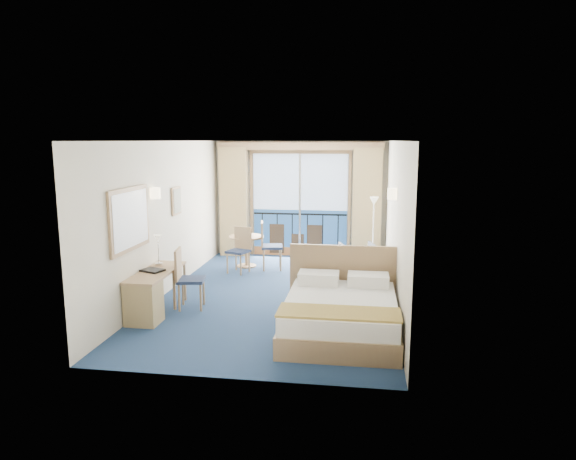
% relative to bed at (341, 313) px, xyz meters
% --- Properties ---
extents(floor, '(6.50, 6.50, 0.00)m').
position_rel_bed_xyz_m(floor, '(-1.19, 1.65, -0.30)').
color(floor, navy).
rests_on(floor, ground).
extents(room_walls, '(4.04, 6.54, 2.72)m').
position_rel_bed_xyz_m(room_walls, '(-1.19, 1.65, 1.47)').
color(room_walls, beige).
rests_on(room_walls, ground).
extents(balcony_door, '(2.36, 0.03, 2.52)m').
position_rel_bed_xyz_m(balcony_door, '(-1.20, 4.86, 0.84)').
color(balcony_door, navy).
rests_on(balcony_door, room_walls).
extents(curtain_left, '(0.65, 0.22, 2.55)m').
position_rel_bed_xyz_m(curtain_left, '(-2.74, 4.72, 0.97)').
color(curtain_left, tan).
rests_on(curtain_left, room_walls).
extents(curtain_right, '(0.65, 0.22, 2.55)m').
position_rel_bed_xyz_m(curtain_right, '(0.36, 4.72, 0.97)').
color(curtain_right, tan).
rests_on(curtain_right, room_walls).
extents(pelmet, '(3.80, 0.25, 0.18)m').
position_rel_bed_xyz_m(pelmet, '(-1.19, 4.75, 2.28)').
color(pelmet, '#A18857').
rests_on(pelmet, room_walls).
extents(mirror, '(0.05, 1.25, 0.95)m').
position_rel_bed_xyz_m(mirror, '(-3.16, 0.15, 1.25)').
color(mirror, '#A18857').
rests_on(mirror, room_walls).
extents(wall_print, '(0.04, 0.42, 0.52)m').
position_rel_bed_xyz_m(wall_print, '(-3.16, 2.10, 1.30)').
color(wall_print, '#A18857').
rests_on(wall_print, room_walls).
extents(sconce_left, '(0.18, 0.18, 0.18)m').
position_rel_bed_xyz_m(sconce_left, '(-3.13, 1.05, 1.55)').
color(sconce_left, beige).
rests_on(sconce_left, room_walls).
extents(sconce_right, '(0.18, 0.18, 0.18)m').
position_rel_bed_xyz_m(sconce_right, '(0.75, 1.50, 1.55)').
color(sconce_right, beige).
rests_on(sconce_right, room_walls).
extents(bed, '(1.73, 2.05, 1.09)m').
position_rel_bed_xyz_m(bed, '(0.00, 0.00, 0.00)').
color(bed, '#A18857').
rests_on(bed, ground).
extents(nightstand, '(0.44, 0.42, 0.57)m').
position_rel_bed_xyz_m(nightstand, '(0.57, 1.54, -0.02)').
color(nightstand, '#9E8553').
rests_on(nightstand, ground).
extents(phone, '(0.23, 0.21, 0.08)m').
position_rel_bed_xyz_m(phone, '(0.57, 1.56, 0.31)').
color(phone, white).
rests_on(phone, nightstand).
extents(armchair, '(0.85, 0.86, 0.64)m').
position_rel_bed_xyz_m(armchair, '(0.20, 3.35, 0.02)').
color(armchair, '#3F424D').
rests_on(armchair, ground).
extents(floor_lamp, '(0.21, 0.21, 1.52)m').
position_rel_bed_xyz_m(floor_lamp, '(0.50, 4.07, 0.85)').
color(floor_lamp, silver).
rests_on(floor_lamp, ground).
extents(desk, '(0.50, 1.45, 0.68)m').
position_rel_bed_xyz_m(desk, '(-2.93, 0.09, 0.07)').
color(desk, '#A18857').
rests_on(desk, ground).
extents(desk_chair, '(0.50, 0.49, 0.99)m').
position_rel_bed_xyz_m(desk_chair, '(-2.55, 0.76, 0.25)').
color(desk_chair, '#1E2A48').
rests_on(desk_chair, ground).
extents(folder, '(0.40, 0.35, 0.03)m').
position_rel_bed_xyz_m(folder, '(-2.98, 0.47, 0.39)').
color(folder, black).
rests_on(folder, desk).
extents(desk_lamp, '(0.13, 0.13, 0.49)m').
position_rel_bed_xyz_m(desk_lamp, '(-3.04, 0.86, 0.74)').
color(desk_lamp, silver).
rests_on(desk_lamp, desk).
extents(round_table, '(0.75, 0.75, 0.68)m').
position_rel_bed_xyz_m(round_table, '(-2.20, 3.65, 0.21)').
color(round_table, '#A18857').
rests_on(round_table, ground).
extents(table_chair_a, '(0.52, 0.52, 1.02)m').
position_rel_bed_xyz_m(table_chair_a, '(-1.70, 3.47, 0.27)').
color(table_chair_a, '#1E2A48').
rests_on(table_chair_a, ground).
extents(table_chair_b, '(0.51, 0.52, 0.94)m').
position_rel_bed_xyz_m(table_chair_b, '(-2.23, 3.18, 0.23)').
color(table_chair_b, '#1E2A48').
rests_on(table_chair_b, ground).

